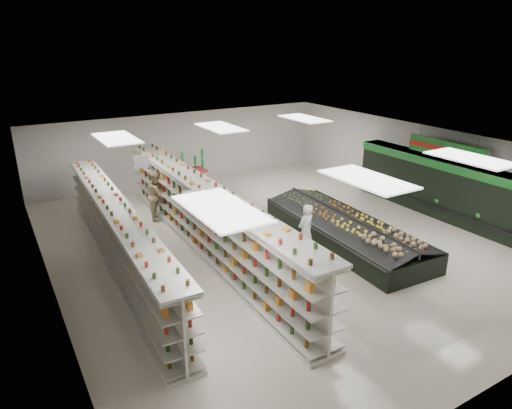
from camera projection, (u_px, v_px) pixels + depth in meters
floor at (276, 239)px, 15.46m from camera, size 16.00×16.00×0.00m
ceiling at (278, 146)px, 14.36m from camera, size 14.00×16.00×0.02m
wall_back at (183, 147)px, 21.37m from camera, size 14.00×0.02×3.20m
wall_left at (46, 240)px, 11.55m from camera, size 0.02×16.00×3.20m
wall_right at (423, 165)px, 18.27m from camera, size 0.02×16.00×3.20m
produce_wall_case at (445, 186)px, 16.96m from camera, size 0.93×8.00×2.20m
aisle_sign_near at (192, 198)px, 11.08m from camera, size 0.52×0.06×0.75m
aisle_sign_far at (141, 162)px, 14.31m from camera, size 0.52×0.06×0.75m
hortifruti_banner at (446, 149)px, 16.34m from camera, size 0.12×3.20×0.95m
gondola_left at (118, 238)px, 13.33m from camera, size 1.25×11.25×1.95m
gondola_center at (205, 221)px, 14.34m from camera, size 1.13×12.55×2.17m
produce_island at (345, 229)px, 15.15m from camera, size 2.68×6.62×0.97m
soda_endcap at (190, 173)px, 20.01m from camera, size 1.42×1.04×1.71m
shopper_main at (306, 231)px, 13.91m from camera, size 0.71×0.55×1.73m
shopper_background at (157, 195)px, 16.87m from camera, size 0.82×1.04×1.87m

